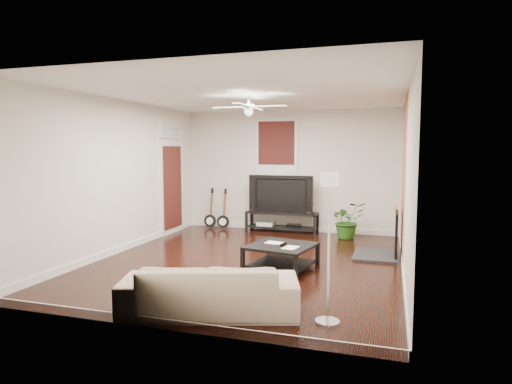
% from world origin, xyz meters
% --- Properties ---
extents(room, '(5.01, 6.01, 2.81)m').
position_xyz_m(room, '(0.00, 0.00, 1.40)').
color(room, black).
rests_on(room, ground).
extents(brick_accent, '(0.02, 2.20, 2.80)m').
position_xyz_m(brick_accent, '(2.49, 1.00, 1.40)').
color(brick_accent, '#995131').
rests_on(brick_accent, floor).
extents(fireplace, '(0.80, 1.10, 0.92)m').
position_xyz_m(fireplace, '(2.20, 1.00, 0.46)').
color(fireplace, black).
rests_on(fireplace, floor).
extents(window_back, '(1.00, 0.06, 1.30)m').
position_xyz_m(window_back, '(-0.30, 2.97, 1.95)').
color(window_back, '#340E0E').
rests_on(window_back, wall_back).
extents(door_left, '(0.08, 1.00, 2.50)m').
position_xyz_m(door_left, '(-2.46, 1.90, 1.25)').
color(door_left, white).
rests_on(door_left, wall_left).
extents(tv_stand, '(1.66, 0.44, 0.46)m').
position_xyz_m(tv_stand, '(-0.11, 2.78, 0.23)').
color(tv_stand, black).
rests_on(tv_stand, floor).
extents(tv, '(1.48, 0.19, 0.86)m').
position_xyz_m(tv, '(-0.11, 2.80, 0.89)').
color(tv, black).
rests_on(tv, tv_stand).
extents(coffee_table, '(1.12, 1.12, 0.40)m').
position_xyz_m(coffee_table, '(0.65, -0.34, 0.20)').
color(coffee_table, black).
rests_on(coffee_table, floor).
extents(sofa, '(2.17, 1.36, 0.59)m').
position_xyz_m(sofa, '(0.31, -2.40, 0.30)').
color(sofa, tan).
rests_on(sofa, floor).
extents(floor_lamp, '(0.34, 0.34, 1.66)m').
position_xyz_m(floor_lamp, '(1.66, -2.30, 0.83)').
color(floor_lamp, silver).
rests_on(floor_lamp, floor).
extents(potted_plant, '(0.93, 0.90, 0.80)m').
position_xyz_m(potted_plant, '(1.41, 2.43, 0.40)').
color(potted_plant, '#245919').
rests_on(potted_plant, floor).
extents(guitar_left, '(0.30, 0.22, 0.97)m').
position_xyz_m(guitar_left, '(-1.90, 2.75, 0.48)').
color(guitar_left, black).
rests_on(guitar_left, floor).
extents(guitar_right, '(0.32, 0.25, 0.97)m').
position_xyz_m(guitar_right, '(-1.55, 2.72, 0.48)').
color(guitar_right, black).
rests_on(guitar_right, floor).
extents(ceiling_fan, '(1.24, 1.24, 0.32)m').
position_xyz_m(ceiling_fan, '(0.00, 0.00, 2.60)').
color(ceiling_fan, white).
rests_on(ceiling_fan, ceiling).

